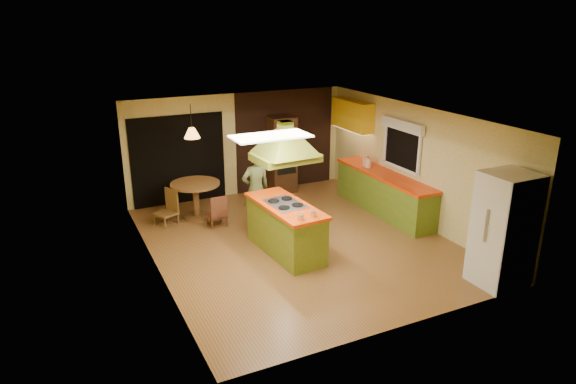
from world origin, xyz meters
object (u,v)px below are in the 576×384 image
kitchen_island (286,228)px  refrigerator (504,230)px  dining_table (196,193)px  canister_large (368,162)px  wall_oven (282,155)px  man (256,190)px

kitchen_island → refrigerator: 3.76m
dining_table → canister_large: (3.83, -0.94, 0.47)m
kitchen_island → wall_oven: 3.58m
wall_oven → dining_table: size_ratio=1.79×
refrigerator → wall_oven: refrigerator is taller
refrigerator → wall_oven: 5.98m
kitchen_island → refrigerator: size_ratio=1.03×
wall_oven → canister_large: 2.22m
man → canister_large: 2.88m
refrigerator → dining_table: (-3.68, 5.05, -0.40)m
kitchen_island → wall_oven: wall_oven is taller
kitchen_island → canister_large: size_ratio=8.97×
kitchen_island → man: 1.36m
kitchen_island → wall_oven: bearing=62.2°
refrigerator → canister_large: (0.15, 4.12, 0.07)m
refrigerator → wall_oven: size_ratio=1.00×
man → dining_table: bearing=-54.9°
kitchen_island → canister_large: canister_large is taller
refrigerator → wall_oven: (-1.23, 5.85, -0.00)m
man → wall_oven: bearing=-132.8°
kitchen_island → canister_large: bearing=24.3°
kitchen_island → man: man is taller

